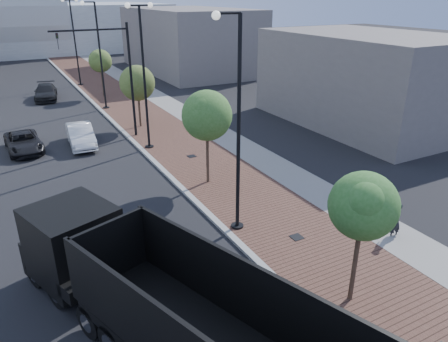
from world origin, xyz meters
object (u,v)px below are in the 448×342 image
white_sedan (81,135)px  pedestrian (395,220)px  dark_car_mid (24,142)px  dump_truck (131,290)px

white_sedan → pedestrian: (9.52, -18.67, 0.09)m
white_sedan → pedestrian: pedestrian is taller
dark_car_mid → pedestrian: (13.11, -19.34, 0.21)m
dump_truck → dark_car_mid: (-1.64, 19.23, -0.85)m
dark_car_mid → dump_truck: bearing=-88.3°
dump_truck → pedestrian: dump_truck is taller
pedestrian → dark_car_mid: bearing=-53.3°
dump_truck → dark_car_mid: bearing=75.5°
dump_truck → pedestrian: size_ratio=8.08×
white_sedan → pedestrian: bearing=-59.5°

